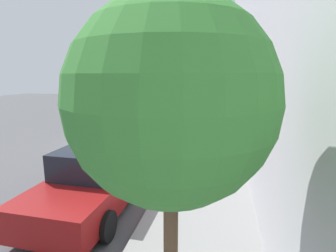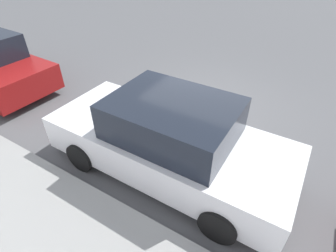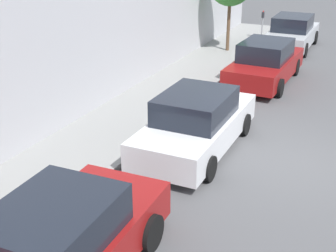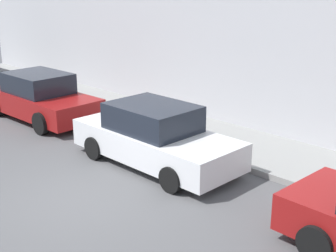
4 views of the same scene
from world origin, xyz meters
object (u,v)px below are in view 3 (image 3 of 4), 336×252
(parked_sedan_third, at_px, (196,123))
(parked_sedan_second, at_px, (265,63))
(parked_sedan_fourth, at_px, (59,248))
(parked_sedan_nearest, at_px, (292,33))
(parking_meter_near, at_px, (263,21))

(parked_sedan_third, bearing_deg, parked_sedan_second, -91.55)
(parked_sedan_fourth, bearing_deg, parked_sedan_second, -91.12)
(parked_sedan_nearest, xyz_separation_m, parking_meter_near, (1.65, -0.92, 0.26))
(parked_sedan_nearest, bearing_deg, parked_sedan_second, 91.70)
(parked_sedan_nearest, distance_m, parked_sedan_fourth, 17.49)
(parked_sedan_nearest, distance_m, parking_meter_near, 1.91)
(parked_sedan_fourth, xyz_separation_m, parking_meter_near, (1.59, -18.41, 0.26))
(parked_sedan_nearest, height_order, parked_sedan_second, same)
(parked_sedan_second, bearing_deg, parked_sedan_nearest, -88.30)
(parked_sedan_nearest, xyz_separation_m, parked_sedan_fourth, (0.06, 17.49, -0.00))
(parked_sedan_nearest, distance_m, parked_sedan_second, 5.67)
(parking_meter_near, bearing_deg, parked_sedan_second, 105.48)
(parked_sedan_second, bearing_deg, parked_sedan_fourth, 88.88)
(parked_sedan_second, height_order, parked_sedan_fourth, same)
(parked_sedan_nearest, relative_size, parking_meter_near, 3.35)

